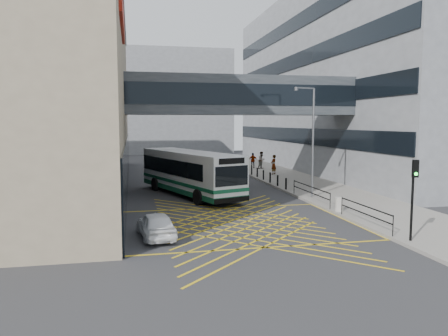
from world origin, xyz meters
TOP-DOWN VIEW (x-y plane):
  - ground at (0.00, 0.00)m, footprint 120.00×120.00m
  - building_right at (23.98, 24.00)m, footprint 24.09×44.00m
  - building_far at (-2.00, 60.00)m, footprint 28.00×16.00m
  - skybridge at (3.00, 12.00)m, footprint 20.00×4.10m
  - pavement at (9.00, 15.00)m, footprint 6.00×54.00m
  - box_junction at (0.00, 0.00)m, footprint 12.00×9.00m
  - bus at (-1.42, 9.90)m, footprint 6.44×11.85m
  - car_white at (-4.50, -1.86)m, footprint 2.09×4.14m
  - car_dark at (0.41, 16.92)m, footprint 3.49×4.95m
  - car_silver at (0.97, 19.77)m, footprint 3.10×4.83m
  - traffic_light at (6.48, -5.41)m, footprint 0.28×0.43m
  - street_lamp at (6.71, 6.38)m, footprint 1.72×0.65m
  - litter_bin at (6.40, 1.33)m, footprint 0.48×0.48m
  - kerb_railings at (6.15, 1.78)m, footprint 0.05×12.54m
  - bollards at (6.25, 15.00)m, footprint 0.14×10.14m
  - pedestrian_a at (8.50, 19.83)m, footprint 0.96×0.93m
  - pedestrian_b at (8.93, 25.35)m, footprint 1.09×0.97m
  - pedestrian_c at (8.17, 26.33)m, footprint 1.11×0.73m

SIDE VIEW (x-z plane):
  - ground at x=0.00m, z-range 0.00..0.00m
  - box_junction at x=0.00m, z-range 0.00..0.01m
  - pavement at x=9.00m, z-range 0.00..0.16m
  - litter_bin at x=6.40m, z-range 0.16..0.99m
  - bollards at x=6.25m, z-range 0.16..1.06m
  - car_white at x=-4.50m, z-range 0.00..1.26m
  - car_silver at x=0.97m, z-range 0.00..1.39m
  - car_dark at x=0.41m, z-range 0.00..1.44m
  - kerb_railings at x=6.15m, z-range 0.38..1.38m
  - pedestrian_c at x=8.17m, z-range 0.16..1.89m
  - pedestrian_b at x=8.93m, z-range 0.16..2.10m
  - pedestrian_a at x=8.50m, z-range 0.16..2.13m
  - bus at x=-1.42m, z-range 0.12..3.38m
  - traffic_light at x=6.48m, z-range 0.71..4.34m
  - street_lamp at x=6.71m, z-range 0.69..8.31m
  - skybridge at x=3.00m, z-range 6.00..9.00m
  - building_far at x=-2.00m, z-range 0.00..18.00m
  - building_right at x=23.98m, z-range 0.00..20.00m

